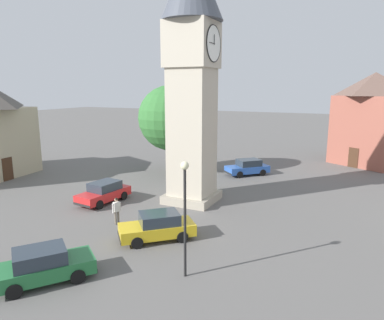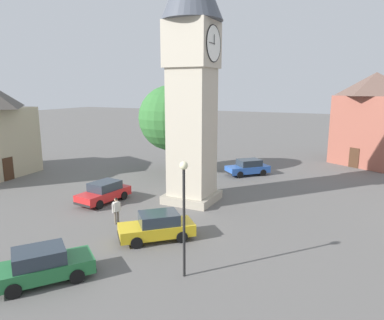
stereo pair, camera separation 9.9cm
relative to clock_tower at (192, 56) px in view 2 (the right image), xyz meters
name	(u,v)px [view 2 (the right image)]	position (x,y,z in m)	size (l,w,h in m)	color
ground_plane	(192,201)	(0.00, 0.00, -10.39)	(200.00, 200.00, 0.00)	#605E5B
clock_tower	(192,56)	(0.00, 0.00, 0.00)	(4.24, 4.24, 17.88)	#A59C89
car_blue_kerb	(43,265)	(12.87, -0.91, -9.63)	(4.32, 3.82, 1.53)	#236B38
car_silver_kerb	(104,192)	(3.10, -5.68, -9.63)	(4.29, 2.16, 1.53)	red
car_red_corner	(248,167)	(-9.53, 1.37, -9.63)	(4.13, 4.09, 1.53)	#2D5BB7
car_white_side	(157,226)	(6.98, 1.24, -9.63)	(4.05, 4.17, 1.53)	gold
pedestrian	(116,208)	(6.13, -2.19, -9.38)	(0.51, 0.36, 1.69)	#706656
tree	(171,118)	(-7.23, -5.76, -4.99)	(6.29, 6.29, 8.56)	brown
building_corner_back	(372,119)	(-19.91, 11.83, -5.36)	(8.40, 8.83, 9.89)	#995142
lamp_post	(184,202)	(9.81, 4.38, -6.90)	(0.36, 0.36, 5.25)	black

